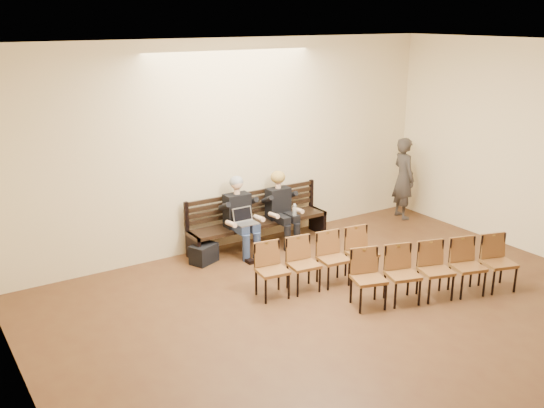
{
  "coord_description": "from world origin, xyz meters",
  "views": [
    {
      "loc": [
        -4.83,
        -3.76,
        3.85
      ],
      "look_at": [
        0.2,
        4.05,
        0.93
      ],
      "focal_mm": 40.0,
      "sensor_mm": 36.0,
      "label": 1
    }
  ],
  "objects_px": {
    "bench": "(259,233)",
    "bag": "(204,254)",
    "water_bottle": "(295,217)",
    "passerby": "(404,172)",
    "chair_row_front": "(319,262)",
    "seated_woman": "(281,211)",
    "laptop": "(247,224)",
    "seated_man": "(240,217)",
    "chair_row_back": "(436,271)"
  },
  "relations": [
    {
      "from": "water_bottle",
      "to": "bench",
      "type": "bearing_deg",
      "value": 138.43
    },
    {
      "from": "bench",
      "to": "seated_man",
      "type": "relative_size",
      "value": 2.04
    },
    {
      "from": "bench",
      "to": "chair_row_front",
      "type": "bearing_deg",
      "value": -94.49
    },
    {
      "from": "bench",
      "to": "bag",
      "type": "xyz_separation_m",
      "value": [
        -1.15,
        -0.17,
        -0.07
      ]
    },
    {
      "from": "water_bottle",
      "to": "bag",
      "type": "xyz_separation_m",
      "value": [
        -1.61,
        0.24,
        -0.4
      ]
    },
    {
      "from": "bench",
      "to": "seated_woman",
      "type": "xyz_separation_m",
      "value": [
        0.38,
        -0.12,
        0.36
      ]
    },
    {
      "from": "laptop",
      "to": "chair_row_back",
      "type": "xyz_separation_m",
      "value": [
        1.47,
        -2.72,
        -0.17
      ]
    },
    {
      "from": "bench",
      "to": "chair_row_back",
      "type": "height_order",
      "value": "chair_row_back"
    },
    {
      "from": "bench",
      "to": "water_bottle",
      "type": "xyz_separation_m",
      "value": [
        0.46,
        -0.41,
        0.33
      ]
    },
    {
      "from": "laptop",
      "to": "chair_row_front",
      "type": "xyz_separation_m",
      "value": [
        0.3,
        -1.55,
        -0.18
      ]
    },
    {
      "from": "seated_woman",
      "to": "water_bottle",
      "type": "relative_size",
      "value": 5.45
    },
    {
      "from": "passerby",
      "to": "water_bottle",
      "type": "bearing_deg",
      "value": 106.59
    },
    {
      "from": "bench",
      "to": "seated_woman",
      "type": "height_order",
      "value": "seated_woman"
    },
    {
      "from": "seated_man",
      "to": "laptop",
      "type": "relative_size",
      "value": 3.65
    },
    {
      "from": "chair_row_back",
      "to": "seated_woman",
      "type": "bearing_deg",
      "value": 119.31
    },
    {
      "from": "water_bottle",
      "to": "chair_row_front",
      "type": "distance_m",
      "value": 1.63
    },
    {
      "from": "bag",
      "to": "passerby",
      "type": "bearing_deg",
      "value": -0.57
    },
    {
      "from": "seated_man",
      "to": "water_bottle",
      "type": "bearing_deg",
      "value": -17.7
    },
    {
      "from": "seated_woman",
      "to": "passerby",
      "type": "distance_m",
      "value": 2.82
    },
    {
      "from": "seated_man",
      "to": "chair_row_back",
      "type": "distance_m",
      "value": 3.31
    },
    {
      "from": "chair_row_front",
      "to": "chair_row_back",
      "type": "height_order",
      "value": "chair_row_back"
    },
    {
      "from": "seated_man",
      "to": "seated_woman",
      "type": "bearing_deg",
      "value": 0.0
    },
    {
      "from": "water_bottle",
      "to": "bag",
      "type": "distance_m",
      "value": 1.68
    },
    {
      "from": "bench",
      "to": "water_bottle",
      "type": "height_order",
      "value": "water_bottle"
    },
    {
      "from": "water_bottle",
      "to": "passerby",
      "type": "bearing_deg",
      "value": 4.08
    },
    {
      "from": "bag",
      "to": "laptop",
      "type": "bearing_deg",
      "value": -14.47
    },
    {
      "from": "water_bottle",
      "to": "chair_row_back",
      "type": "distance_m",
      "value": 2.73
    },
    {
      "from": "seated_man",
      "to": "chair_row_back",
      "type": "xyz_separation_m",
      "value": [
        1.47,
        -2.96,
        -0.23
      ]
    },
    {
      "from": "bag",
      "to": "seated_woman",
      "type": "bearing_deg",
      "value": 1.87
    },
    {
      "from": "water_bottle",
      "to": "chair_row_front",
      "type": "height_order",
      "value": "chair_row_front"
    },
    {
      "from": "seated_woman",
      "to": "laptop",
      "type": "relative_size",
      "value": 3.37
    },
    {
      "from": "seated_man",
      "to": "bag",
      "type": "height_order",
      "value": "seated_man"
    },
    {
      "from": "bench",
      "to": "bag",
      "type": "relative_size",
      "value": 6.15
    },
    {
      "from": "chair_row_back",
      "to": "passerby",
      "type": "bearing_deg",
      "value": 70.01
    },
    {
      "from": "seated_man",
      "to": "seated_woman",
      "type": "xyz_separation_m",
      "value": [
        0.82,
        0.0,
        -0.05
      ]
    },
    {
      "from": "laptop",
      "to": "passerby",
      "type": "relative_size",
      "value": 0.19
    },
    {
      "from": "bench",
      "to": "passerby",
      "type": "height_order",
      "value": "passerby"
    },
    {
      "from": "water_bottle",
      "to": "chair_row_back",
      "type": "xyz_separation_m",
      "value": [
        0.57,
        -2.67,
        -0.16
      ]
    },
    {
      "from": "water_bottle",
      "to": "passerby",
      "type": "relative_size",
      "value": 0.12
    },
    {
      "from": "seated_man",
      "to": "passerby",
      "type": "distance_m",
      "value": 3.63
    },
    {
      "from": "bench",
      "to": "laptop",
      "type": "distance_m",
      "value": 0.67
    },
    {
      "from": "bag",
      "to": "chair_row_front",
      "type": "xyz_separation_m",
      "value": [
        1.01,
        -1.74,
        0.24
      ]
    },
    {
      "from": "chair_row_front",
      "to": "seated_woman",
      "type": "bearing_deg",
      "value": 80.6
    },
    {
      "from": "seated_man",
      "to": "chair_row_front",
      "type": "height_order",
      "value": "seated_man"
    },
    {
      "from": "bag",
      "to": "chair_row_front",
      "type": "height_order",
      "value": "chair_row_front"
    },
    {
      "from": "bag",
      "to": "passerby",
      "type": "distance_m",
      "value": 4.4
    },
    {
      "from": "passerby",
      "to": "seated_woman",
      "type": "bearing_deg",
      "value": 100.61
    },
    {
      "from": "chair_row_front",
      "to": "chair_row_back",
      "type": "distance_m",
      "value": 1.66
    },
    {
      "from": "chair_row_back",
      "to": "seated_man",
      "type": "bearing_deg",
      "value": 133.35
    },
    {
      "from": "bench",
      "to": "chair_row_back",
      "type": "distance_m",
      "value": 3.25
    }
  ]
}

